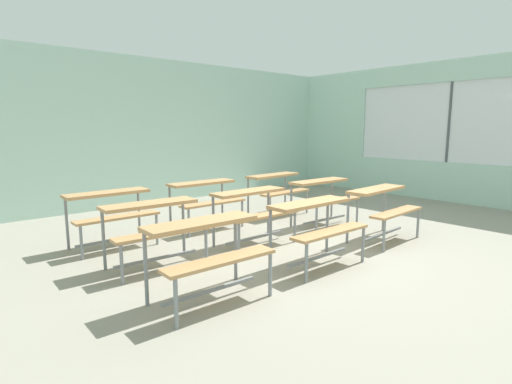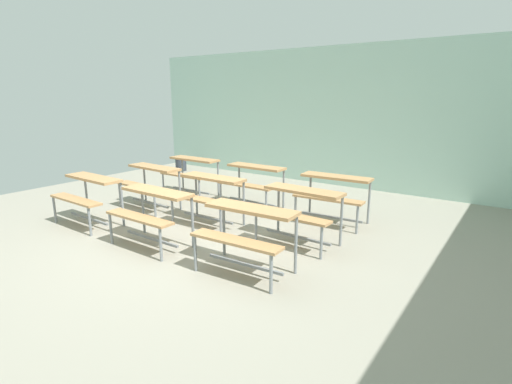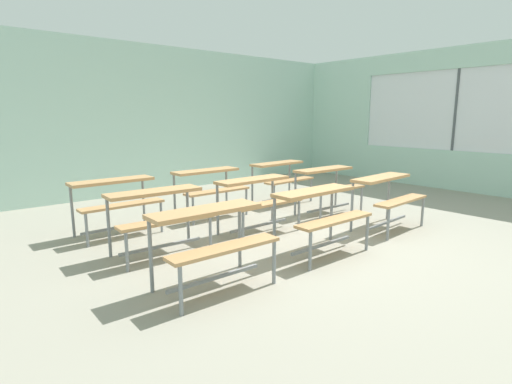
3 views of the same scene
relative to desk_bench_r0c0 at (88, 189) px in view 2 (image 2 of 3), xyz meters
The scene contains 12 objects.
ground 1.94m from the desk_bench_r0c0, 10.75° to the left, with size 10.00×9.00×0.05m, color gray.
wall_back 5.26m from the desk_bench_r0c0, 69.50° to the left, with size 10.00×0.12×3.00m, color silver.
desk_bench_r0c0 is the anchor object (origin of this frame).
desk_bench_r0c1 1.50m from the desk_bench_r0c0, ahead, with size 1.10×0.60×0.74m.
desk_bench_r0c2 3.01m from the desk_bench_r0c0, ahead, with size 1.13×0.65×0.74m.
desk_bench_r1c0 1.16m from the desk_bench_r0c0, 87.40° to the left, with size 1.13×0.64×0.74m.
desk_bench_r1c1 1.86m from the desk_bench_r0c0, 36.10° to the left, with size 1.10×0.59×0.74m.
desk_bench_r1c2 3.28m from the desk_bench_r0c0, 20.68° to the left, with size 1.12×0.62×0.74m.
desk_bench_r2c0 2.26m from the desk_bench_r0c0, 90.41° to the left, with size 1.10×0.59×0.74m.
desk_bench_r2c1 2.72m from the desk_bench_r0c0, 56.47° to the left, with size 1.10×0.60×0.74m.
desk_bench_r2c2 3.80m from the desk_bench_r0c0, 36.29° to the left, with size 1.13×0.64×0.74m.
trash_bin 4.55m from the desk_bench_r0c0, 117.87° to the left, with size 0.29×0.29×0.39m, color #333842.
Camera 2 is at (3.67, -3.62, 1.96)m, focal length 27.37 mm.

